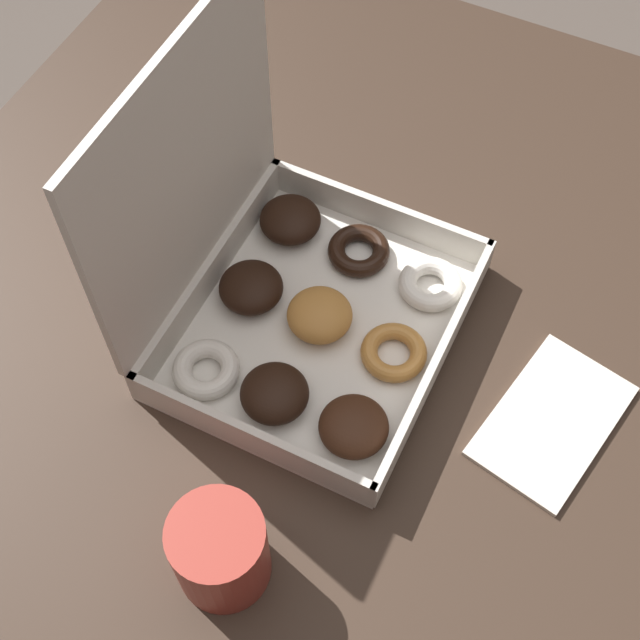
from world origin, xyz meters
name	(u,v)px	position (x,y,z in m)	size (l,w,h in m)	color
ground_plane	(332,514)	(0.00, 0.00, 0.00)	(8.00, 8.00, 0.00)	#564C44
dining_table	(337,337)	(0.00, 0.00, 0.61)	(1.00, 0.98, 0.70)	#38281E
donut_box	(286,287)	(-0.05, 0.03, 0.76)	(0.31, 0.27, 0.32)	silver
coffee_mug	(220,551)	(-0.31, -0.03, 0.75)	(0.08, 0.08, 0.10)	#A3382D
paper_napkin	(552,421)	(-0.05, -0.25, 0.70)	(0.18, 0.13, 0.01)	silver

